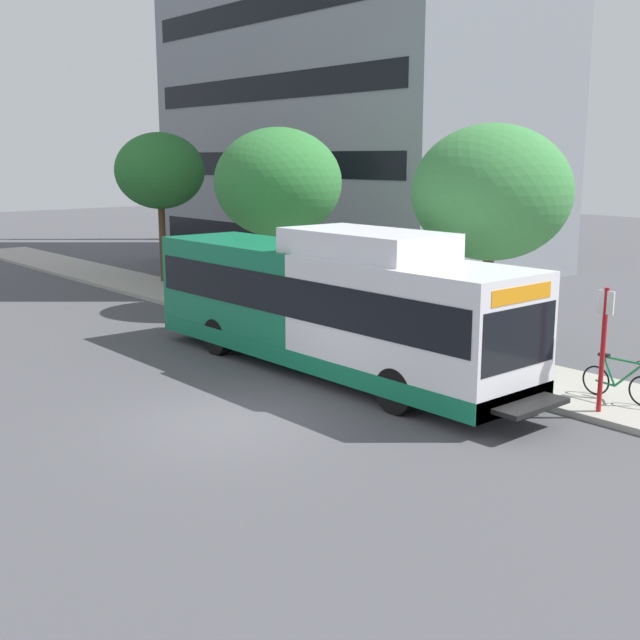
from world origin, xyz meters
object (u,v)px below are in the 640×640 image
Objects in this scene: bus_stop_sign_pole at (603,340)px; street_tree_far_block at (160,171)px; transit_bus at (327,305)px; bicycle_parked at (619,381)px; street_tree_near_stop at (491,193)px; street_tree_mid_block at (278,183)px.

street_tree_far_block is at bearing 84.37° from bus_stop_sign_pole.
street_tree_far_block is (3.98, 15.18, 3.04)m from transit_bus.
street_tree_near_stop reaches higher than bicycle_parked.
street_tree_far_block is at bearing 75.30° from transit_bus.
bicycle_parked is 21.92m from street_tree_far_block.
street_tree_far_block is at bearing 90.47° from street_tree_mid_block.
bus_stop_sign_pole is at bearing -172.67° from bicycle_parked.
street_tree_far_block reaches higher than street_tree_near_stop.
bicycle_parked is 0.28× the size of street_tree_far_block.
street_tree_near_stop is at bearing 77.09° from bicycle_parked.
street_tree_mid_block is at bearing -89.53° from street_tree_far_block.
street_tree_far_block reaches higher than street_tree_mid_block.
bus_stop_sign_pole is 1.50m from bicycle_parked.
street_tree_mid_block reaches higher than street_tree_near_stop.
bicycle_parked is 14.13m from street_tree_mid_block.
transit_bus is 15.99m from street_tree_far_block.
bicycle_parked is (1.02, 0.13, -1.09)m from bus_stop_sign_pole.
transit_bus is at bearing 106.03° from bus_stop_sign_pole.
transit_bus is at bearing 114.49° from bicycle_parked.
bicycle_parked is at bearing -94.95° from street_tree_mid_block.
street_tree_far_block is at bearing 89.66° from street_tree_near_stop.
street_tree_mid_block is at bearing 88.96° from street_tree_near_stop.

